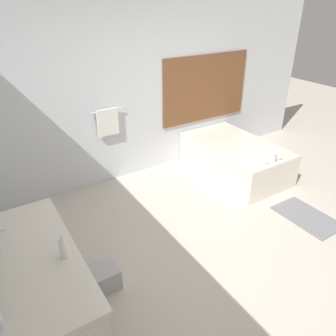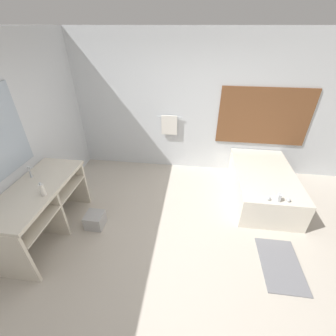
# 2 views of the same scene
# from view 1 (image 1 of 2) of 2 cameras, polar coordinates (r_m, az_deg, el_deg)

# --- Properties ---
(ground_plane) EXTENTS (16.00, 16.00, 0.00)m
(ground_plane) POSITION_cam_1_polar(r_m,az_deg,el_deg) (3.92, 7.99, -14.50)
(ground_plane) COLOR beige
(ground_plane) RESTS_ON ground
(wall_back_with_blinds) EXTENTS (7.40, 0.13, 2.70)m
(wall_back_with_blinds) POSITION_cam_1_polar(r_m,az_deg,el_deg) (4.97, -7.32, 12.87)
(wall_back_with_blinds) COLOR silver
(wall_back_with_blinds) RESTS_ON ground_plane
(vanity_counter) EXTENTS (0.67, 1.52, 0.87)m
(vanity_counter) POSITION_cam_1_polar(r_m,az_deg,el_deg) (2.94, -21.84, -17.64)
(vanity_counter) COLOR beige
(vanity_counter) RESTS_ON ground_plane
(bathtub) EXTENTS (1.00, 1.71, 0.64)m
(bathtub) POSITION_cam_1_polar(r_m,az_deg,el_deg) (5.44, 11.59, 1.96)
(bathtub) COLOR silver
(bathtub) RESTS_ON ground_plane
(soap_dispenser) EXTENTS (0.06, 0.06, 0.19)m
(soap_dispenser) POSITION_cam_1_polar(r_m,az_deg,el_deg) (2.64, -17.76, -13.14)
(soap_dispenser) COLOR white
(soap_dispenser) RESTS_ON vanity_counter
(waste_bin) EXTENTS (0.27, 0.27, 0.23)m
(waste_bin) POSITION_cam_1_polar(r_m,az_deg,el_deg) (3.53, -11.01, -18.15)
(waste_bin) COLOR #B2B2B2
(waste_bin) RESTS_ON ground_plane
(bath_mat) EXTENTS (0.51, 0.82, 0.02)m
(bath_mat) POSITION_cam_1_polar(r_m,az_deg,el_deg) (4.78, 23.01, -7.83)
(bath_mat) COLOR slate
(bath_mat) RESTS_ON ground_plane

